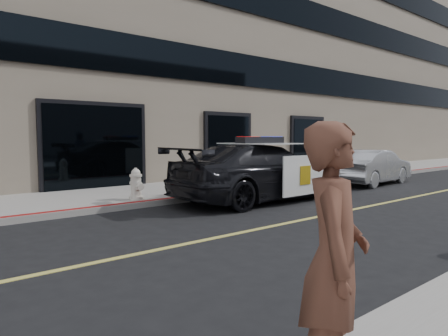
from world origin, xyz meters
TOP-DOWN VIEW (x-y plane):
  - ground at (0.00, 0.00)m, footprint 120.00×120.00m
  - sidewalk_n at (0.00, 5.25)m, footprint 60.00×3.50m
  - building_n at (0.00, 10.50)m, footprint 60.00×7.00m
  - police_car at (1.88, 2.45)m, footprint 2.52×5.47m
  - silver_sedan at (7.75, 2.48)m, footprint 2.05×4.17m
  - fire_hydrant at (-1.13, 3.96)m, footprint 0.37×0.52m
  - pedestrian_a at (-3.81, -3.97)m, footprint 1.02×1.00m

SIDE VIEW (x-z plane):
  - ground at x=0.00m, z-range 0.00..0.00m
  - sidewalk_n at x=0.00m, z-range 0.00..0.15m
  - fire_hydrant at x=-1.13m, z-range 0.12..0.94m
  - silver_sedan at x=7.75m, z-range 0.00..1.29m
  - police_car at x=1.88m, z-range -0.09..1.69m
  - pedestrian_a at x=-3.81m, z-range 0.15..1.88m
  - building_n at x=0.00m, z-range 0.00..12.00m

